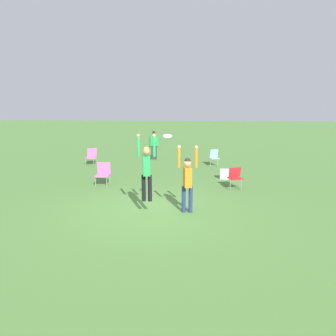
# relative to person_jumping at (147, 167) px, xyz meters

# --- Properties ---
(ground_plane) EXTENTS (120.00, 120.00, 0.00)m
(ground_plane) POSITION_rel_person_jumping_xyz_m (0.14, 0.24, -1.41)
(ground_plane) COLOR #4C7A38
(person_jumping) EXTENTS (0.56, 0.43, 1.96)m
(person_jumping) POSITION_rel_person_jumping_xyz_m (0.00, 0.00, 0.00)
(person_jumping) COLOR black
(person_jumping) RESTS_ON ground_plane
(person_defending) EXTENTS (0.60, 0.48, 2.01)m
(person_defending) POSITION_rel_person_jumping_xyz_m (1.17, 0.22, -0.35)
(person_defending) COLOR navy
(person_defending) RESTS_ON ground_plane
(frisbee) EXTENTS (0.24, 0.24, 0.08)m
(frisbee) POSITION_rel_person_jumping_xyz_m (0.61, -0.04, 0.89)
(frisbee) COLOR white
(camping_chair_0) EXTENTS (0.59, 0.64, 0.85)m
(camping_chair_0) POSITION_rel_person_jumping_xyz_m (2.38, 8.15, -0.91)
(camping_chair_0) COLOR gray
(camping_chair_0) RESTS_ON ground_plane
(camping_chair_1) EXTENTS (0.61, 0.65, 0.79)m
(camping_chair_1) POSITION_rel_person_jumping_xyz_m (2.93, 3.29, -0.93)
(camping_chair_1) COLOR gray
(camping_chair_1) RESTS_ON ground_plane
(camping_chair_2) EXTENTS (0.58, 0.62, 0.89)m
(camping_chair_2) POSITION_rel_person_jumping_xyz_m (-2.30, 3.46, -0.91)
(camping_chair_2) COLOR gray
(camping_chair_2) RESTS_ON ground_plane
(camping_chair_3) EXTENTS (0.70, 0.76, 0.87)m
(camping_chair_3) POSITION_rel_person_jumping_xyz_m (-4.24, 7.97, -0.93)
(camping_chair_3) COLOR gray
(camping_chair_3) RESTS_ON ground_plane
(person_spectator_near) EXTENTS (0.59, 0.27, 1.67)m
(person_spectator_near) POSITION_rel_person_jumping_xyz_m (-1.05, 9.87, -0.41)
(person_spectator_near) COLOR #2D2D38
(person_spectator_near) RESTS_ON ground_plane
(cooler_box) EXTENTS (0.53, 0.30, 0.42)m
(cooler_box) POSITION_rel_person_jumping_xyz_m (2.73, 4.96, -1.20)
(cooler_box) COLOR white
(cooler_box) RESTS_ON ground_plane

